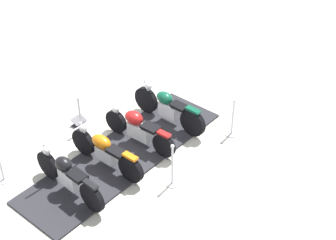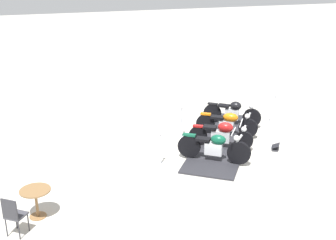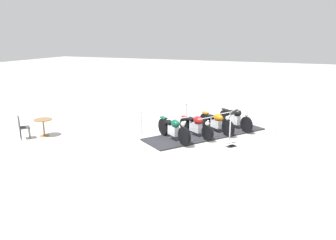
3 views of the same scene
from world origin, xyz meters
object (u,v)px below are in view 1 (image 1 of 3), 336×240
stanchion_right_rear (1,166)px  info_placard (79,122)px  motorcycle_copper (105,151)px  motorcycle_black (68,175)px  motorcycle_forest (168,107)px  stanchion_right_mid (81,120)px  stanchion_left_mid (172,171)px  stanchion_left_front (232,123)px  motorcycle_maroon (138,128)px

stanchion_right_rear → info_placard: (1.25, 2.18, -0.34)m
motorcycle_copper → motorcycle_black: motorcycle_black is taller
motorcycle_forest → motorcycle_black: 3.33m
motorcycle_forest → motorcycle_black: bearing=90.5°
motorcycle_forest → stanchion_right_rear: (-3.55, -2.39, -0.10)m
motorcycle_forest → stanchion_right_mid: 2.23m
motorcycle_copper → motorcycle_black: (-0.65, -0.90, 0.03)m
motorcycle_forest → stanchion_left_mid: 2.26m
stanchion_right_mid → stanchion_left_front: size_ratio=1.00×
motorcycle_maroon → info_placard: 1.82m
stanchion_right_mid → stanchion_left_mid: bearing=-36.0°
motorcycle_maroon → motorcycle_forest: bearing=-92.7°
motorcycle_maroon → stanchion_right_rear: size_ratio=1.62×
stanchion_left_mid → stanchion_right_mid: bearing=144.0°
motorcycle_forest → motorcycle_maroon: 1.11m
motorcycle_copper → stanchion_left_mid: 1.63m
stanchion_right_mid → motorcycle_black: bearing=-84.7°
motorcycle_copper → motorcycle_black: size_ratio=1.05×
motorcycle_forest → motorcycle_maroon: motorcycle_forest is taller
motorcycle_black → stanchion_right_mid: 2.22m
motorcycle_maroon → stanchion_left_front: (2.30, 0.55, -0.17)m
motorcycle_copper → info_placard: size_ratio=4.27×
motorcycle_black → info_placard: bearing=-43.6°
info_placard → motorcycle_maroon: bearing=-76.9°
motorcycle_black → stanchion_left_mid: 2.26m
stanchion_right_rear → stanchion_left_mid: (3.80, 0.15, -0.04)m
motorcycle_copper → stanchion_left_mid: bearing=-160.9°
stanchion_right_rear → stanchion_left_front: bearing=21.6°
stanchion_right_rear → motorcycle_black: bearing=-10.8°
motorcycle_black → stanchion_right_rear: stanchion_right_rear is taller
motorcycle_forest → motorcycle_maroon: (-0.66, -0.89, -0.01)m
motorcycle_copper → stanchion_left_front: stanchion_left_front is taller
stanchion_right_rear → motorcycle_maroon: bearing=27.5°
motorcycle_black → motorcycle_maroon: bearing=-87.0°
stanchion_right_rear → stanchion_left_mid: 3.80m
motorcycle_maroon → motorcycle_black: (-1.29, -1.80, 0.02)m
stanchion_left_front → info_placard: (-3.93, 0.14, -0.27)m
stanchion_left_front → motorcycle_forest: bearing=168.3°
stanchion_left_front → info_placard: bearing=178.0°
motorcycle_forest → stanchion_right_rear: size_ratio=1.68×
motorcycle_maroon → motorcycle_black: 2.22m
motorcycle_copper → info_placard: bearing=-23.1°
motorcycle_black → stanchion_left_mid: stanchion_left_mid is taller
motorcycle_copper → stanchion_left_mid: size_ratio=1.65×
stanchion_right_mid → stanchion_left_front: stanchion_left_front is taller
info_placard → motorcycle_copper: bearing=-112.3°
motorcycle_forest → stanchion_left_front: bearing=-155.1°
motorcycle_copper → stanchion_right_rear: size_ratio=1.63×
motorcycle_black → stanchion_left_front: 4.30m
stanchion_right_rear → info_placard: bearing=60.2°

